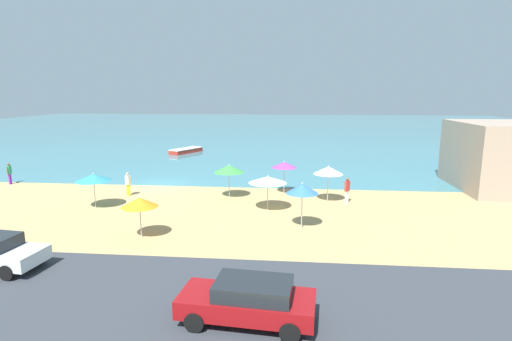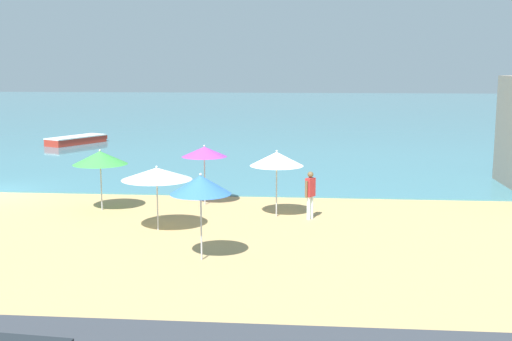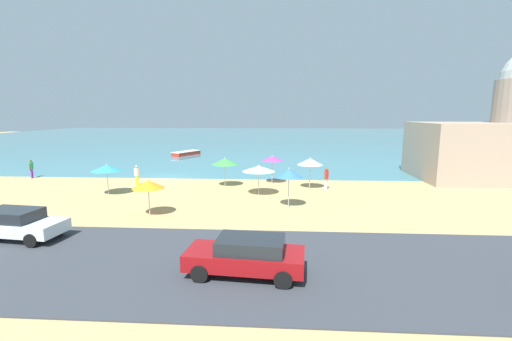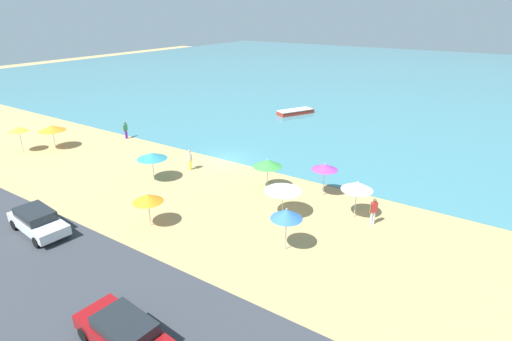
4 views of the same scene
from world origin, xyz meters
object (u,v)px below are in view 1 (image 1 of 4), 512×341
at_px(bather_1, 128,183).
at_px(bather_2, 9,172).
at_px(bather_0, 347,189).
at_px(beach_umbrella_0, 328,170).
at_px(beach_umbrella_4, 229,169).
at_px(beach_umbrella_5, 268,180).
at_px(beach_umbrella_1, 93,177).
at_px(parked_car_2, 249,300).
at_px(beach_umbrella_7, 140,202).
at_px(beach_umbrella_3, 284,165).
at_px(beach_umbrella_6, 302,189).
at_px(skiff_nearshore, 186,150).

bearing_deg(bather_1, bather_2, 166.52).
bearing_deg(bather_2, bather_0, -6.96).
bearing_deg(beach_umbrella_0, bather_0, -13.58).
xyz_separation_m(beach_umbrella_4, beach_umbrella_5, (2.95, -2.86, -0.11)).
bearing_deg(beach_umbrella_5, bather_1, 165.62).
bearing_deg(beach_umbrella_4, bather_0, -5.50).
height_order(beach_umbrella_5, bather_1, beach_umbrella_5).
xyz_separation_m(beach_umbrella_1, parked_car_2, (11.49, -12.32, -1.20)).
xyz_separation_m(beach_umbrella_0, beach_umbrella_7, (-10.15, -8.01, -0.31)).
relative_size(beach_umbrella_1, bather_2, 1.31).
bearing_deg(beach_umbrella_1, beach_umbrella_4, 22.55).
xyz_separation_m(bather_2, parked_car_2, (21.85, -18.25, -0.18)).
bearing_deg(parked_car_2, bather_0, 71.57).
distance_m(beach_umbrella_7, bather_0, 13.80).
distance_m(beach_umbrella_1, beach_umbrella_3, 13.08).
relative_size(beach_umbrella_3, beach_umbrella_6, 0.96).
distance_m(beach_umbrella_0, beach_umbrella_6, 5.99).
distance_m(beach_umbrella_1, beach_umbrella_5, 11.25).
height_order(beach_umbrella_5, beach_umbrella_6, beach_umbrella_6).
height_order(beach_umbrella_4, bather_0, beach_umbrella_4).
distance_m(bather_1, bather_2, 11.55).
bearing_deg(bather_0, beach_umbrella_0, 166.42).
bearing_deg(beach_umbrella_0, beach_umbrella_6, -108.16).
distance_m(bather_2, skiff_nearshore, 20.83).
relative_size(beach_umbrella_1, beach_umbrella_6, 0.90).
relative_size(bather_0, parked_car_2, 0.40).
distance_m(beach_umbrella_1, beach_umbrella_4, 8.97).
height_order(beach_umbrella_0, beach_umbrella_5, beach_umbrella_0).
bearing_deg(beach_umbrella_1, bather_2, 150.23).
bearing_deg(skiff_nearshore, beach_umbrella_6, -62.80).
xyz_separation_m(beach_umbrella_4, beach_umbrella_7, (-3.22, -8.49, -0.20)).
distance_m(beach_umbrella_1, beach_umbrella_6, 13.62).
relative_size(beach_umbrella_3, parked_car_2, 0.55).
bearing_deg(beach_umbrella_6, beach_umbrella_4, 129.33).
xyz_separation_m(beach_umbrella_6, beach_umbrella_7, (-8.28, -2.31, -0.35)).
relative_size(beach_umbrella_0, bather_1, 1.47).
xyz_separation_m(beach_umbrella_5, bather_1, (-10.36, 2.66, -1.01)).
height_order(beach_umbrella_0, bather_0, beach_umbrella_0).
relative_size(beach_umbrella_5, bather_2, 1.37).
distance_m(beach_umbrella_4, beach_umbrella_7, 9.09).
distance_m(beach_umbrella_7, bather_1, 9.33).
xyz_separation_m(bather_0, skiff_nearshore, (-17.03, 21.65, -0.68)).
distance_m(beach_umbrella_7, parked_car_2, 9.77).
height_order(beach_umbrella_1, beach_umbrella_7, beach_umbrella_1).
relative_size(beach_umbrella_0, beach_umbrella_3, 1.03).
bearing_deg(skiff_nearshore, beach_umbrella_7, -79.18).
height_order(beach_umbrella_6, bather_0, beach_umbrella_6).
distance_m(beach_umbrella_5, skiff_nearshore, 26.54).
xyz_separation_m(beach_umbrella_1, bather_1, (0.87, 3.23, -1.05)).
distance_m(beach_umbrella_0, beach_umbrella_3, 3.56).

